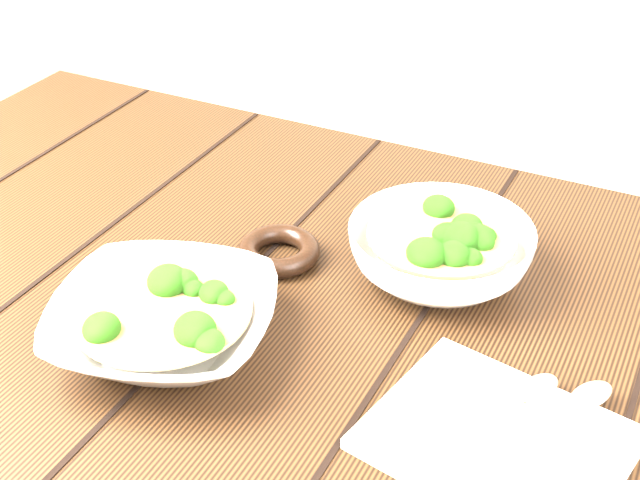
% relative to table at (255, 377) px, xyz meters
% --- Properties ---
extents(table, '(1.20, 0.80, 0.75)m').
position_rel_table_xyz_m(table, '(0.00, 0.00, 0.00)').
color(table, '#311D0E').
rests_on(table, ground).
extents(soup_bowl_front, '(0.27, 0.27, 0.06)m').
position_rel_table_xyz_m(soup_bowl_front, '(-0.03, -0.11, 0.15)').
color(soup_bowl_front, silver).
rests_on(soup_bowl_front, table).
extents(soup_bowl_back, '(0.25, 0.25, 0.07)m').
position_rel_table_xyz_m(soup_bowl_back, '(0.17, 0.12, 0.15)').
color(soup_bowl_back, silver).
rests_on(soup_bowl_back, table).
extents(trivet, '(0.12, 0.12, 0.02)m').
position_rel_table_xyz_m(trivet, '(-0.00, 0.07, 0.13)').
color(trivet, black).
rests_on(trivet, table).
extents(napkin, '(0.24, 0.21, 0.01)m').
position_rel_table_xyz_m(napkin, '(0.30, -0.10, 0.13)').
color(napkin, beige).
rests_on(napkin, table).
extents(spoon_left, '(0.08, 0.17, 0.01)m').
position_rel_table_xyz_m(spoon_left, '(0.31, -0.06, 0.13)').
color(spoon_left, '#A4A091').
rests_on(spoon_left, napkin).
extents(spoon_right, '(0.09, 0.16, 0.01)m').
position_rel_table_xyz_m(spoon_right, '(0.35, -0.05, 0.13)').
color(spoon_right, '#A4A091').
rests_on(spoon_right, napkin).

